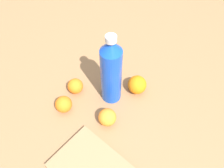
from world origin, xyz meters
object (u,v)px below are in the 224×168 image
object	(u,v)px
water_bottle	(112,72)
orange_3	(75,86)
orange_1	(64,104)
orange_2	(107,117)
orange_0	(137,85)

from	to	relation	value
water_bottle	orange_3	size ratio (longest dim) A/B	4.96
orange_1	orange_2	size ratio (longest dim) A/B	0.97
water_bottle	orange_1	bearing A→B (deg)	30.96
orange_2	orange_3	distance (m)	0.20
water_bottle	orange_0	distance (m)	0.15
orange_0	orange_1	bearing A→B (deg)	-134.40
orange_3	water_bottle	bearing A→B (deg)	18.14
orange_3	orange_2	bearing A→B (deg)	-19.65
orange_2	orange_0	bearing A→B (deg)	79.28
orange_1	orange_2	bearing A→B (deg)	9.32
orange_0	orange_2	distance (m)	0.19
orange_0	orange_2	size ratio (longest dim) A/B	1.13
orange_1	orange_2	distance (m)	0.18
orange_1	orange_3	world-z (taller)	orange_1
water_bottle	orange_1	size ratio (longest dim) A/B	4.82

